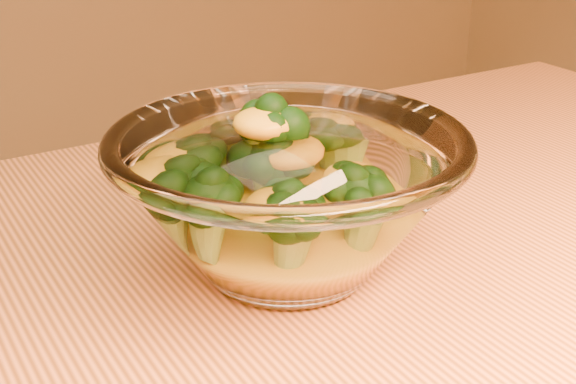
% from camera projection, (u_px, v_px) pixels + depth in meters
% --- Properties ---
extents(glass_bowl, '(0.21, 0.21, 0.09)m').
position_uv_depth(glass_bowl, '(288.00, 199.00, 0.46)').
color(glass_bowl, white).
rests_on(glass_bowl, table).
extents(cheese_sauce, '(0.11, 0.11, 0.03)m').
position_uv_depth(cheese_sauce, '(288.00, 229.00, 0.47)').
color(cheese_sauce, orange).
rests_on(cheese_sauce, glass_bowl).
extents(broccoli_heap, '(0.14, 0.12, 0.08)m').
position_uv_depth(broccoli_heap, '(265.00, 179.00, 0.46)').
color(broccoli_heap, black).
rests_on(broccoli_heap, cheese_sauce).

